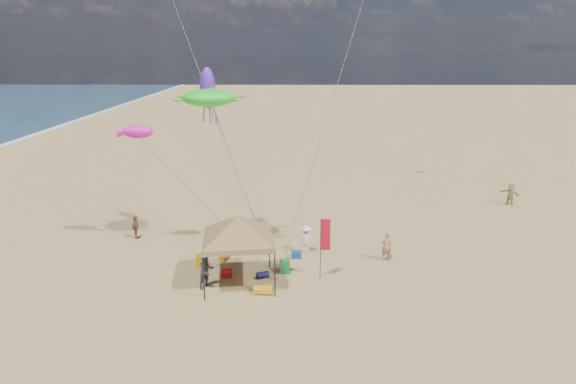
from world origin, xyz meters
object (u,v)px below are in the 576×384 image
cooler_blue (296,255)px  person_near_b (207,271)px  beach_cart (263,290)px  feather_flag (324,239)px  cooler_red (227,273)px  person_near_c (306,239)px  chair_green (285,266)px  person_far_a (136,227)px  person_far_c (510,194)px  person_near_a (386,246)px  chair_yellow (201,261)px  canopy_tent (238,218)px

cooler_blue → person_near_b: 5.78m
beach_cart → feather_flag: bearing=28.8°
cooler_red → person_near_c: person_near_c is taller
chair_green → cooler_red: bearing=-169.9°
cooler_red → beach_cart: size_ratio=0.60×
cooler_red → person_far_a: size_ratio=0.37×
person_near_c → person_far_a: 10.77m
feather_flag → person_far_c: feather_flag is taller
beach_cart → cooler_blue: bearing=68.9°
person_far_c → beach_cart: bearing=-88.6°
beach_cart → person_far_c: size_ratio=0.51×
feather_flag → cooler_red: bearing=178.2°
person_near_b → person_near_a: bearing=-29.1°
cooler_red → person_near_c: 5.30m
person_near_a → person_near_c: (-4.45, 1.04, -0.01)m
cooler_red → person_near_b: size_ratio=0.31×
feather_flag → person_near_a: feather_flag is taller
feather_flag → person_far_a: size_ratio=2.27×
feather_flag → person_far_c: bearing=40.6°
person_far_c → feather_flag: bearing=-86.9°
person_near_b → cooler_red: bearing=6.9°
chair_yellow → person_far_a: bearing=138.5°
chair_green → person_far_a: size_ratio=0.48×
person_near_a → person_near_c: size_ratio=1.01×
feather_flag → chair_yellow: bearing=168.6°
chair_green → person_near_a: person_near_a is taller
cooler_blue → feather_flag: bearing=-61.8°
person_near_a → chair_green: bearing=1.5°
canopy_tent → cooler_red: 3.42m
beach_cart → person_far_a: 11.05m
chair_yellow → person_near_c: person_near_c is taller
person_far_a → person_far_c: bearing=-65.8°
canopy_tent → chair_green: canopy_tent is taller
person_near_a → person_near_b: person_near_b is taller
chair_yellow → person_far_a: person_far_a is taller
person_near_c → person_far_c: size_ratio=0.95×
person_far_a → beach_cart: bearing=-122.0°
canopy_tent → cooler_blue: size_ratio=12.37×
canopy_tent → person_near_c: (3.45, 3.91, -2.62)m
person_near_a → beach_cart: bearing=16.3°
person_far_a → person_far_c: size_ratio=0.83×
cooler_blue → chair_green: 1.99m
chair_yellow → person_near_b: bearing=-72.9°
beach_cart → person_near_b: person_near_b is taller
canopy_tent → person_far_a: 9.75m
chair_green → person_far_c: (16.78, 11.97, 0.53)m
canopy_tent → person_near_b: 3.05m
canopy_tent → cooler_blue: 5.37m
cooler_blue → person_near_c: size_ratio=0.32×
person_near_a → person_far_a: bearing=-26.9°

